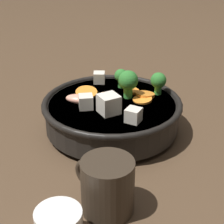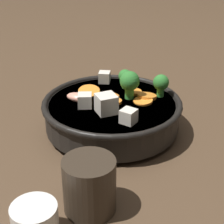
% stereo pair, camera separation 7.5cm
% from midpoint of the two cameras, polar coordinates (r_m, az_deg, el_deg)
% --- Properties ---
extents(ground_plane, '(3.00, 3.00, 0.00)m').
position_cam_midpoint_polar(ground_plane, '(0.77, 2.79, -2.82)').
color(ground_plane, '#4C3826').
extents(stirfry_bowl, '(0.28, 0.28, 0.12)m').
position_cam_midpoint_polar(stirfry_bowl, '(0.75, 2.92, 0.10)').
color(stirfry_bowl, black).
rests_on(stirfry_bowl, ground_plane).
extents(tea_cup, '(0.06, 0.06, 0.05)m').
position_cam_midpoint_polar(tea_cup, '(0.52, -7.48, -16.43)').
color(tea_cup, white).
rests_on(tea_cup, ground_plane).
extents(dark_mug, '(0.10, 0.08, 0.08)m').
position_cam_midpoint_polar(dark_mug, '(0.55, 0.38, -11.18)').
color(dark_mug, '#33281E').
rests_on(dark_mug, ground_plane).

